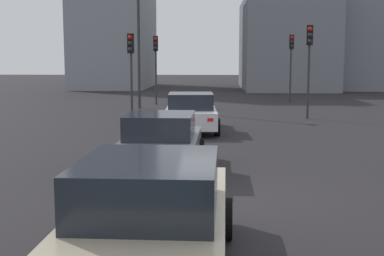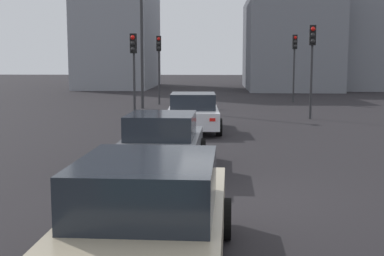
% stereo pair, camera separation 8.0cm
% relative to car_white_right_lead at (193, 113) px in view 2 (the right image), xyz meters
% --- Properties ---
extents(ground_plane, '(160.00, 160.00, 0.20)m').
position_rel_car_white_right_lead_xyz_m(ground_plane, '(-9.49, -1.43, -0.81)').
color(ground_plane, black).
extents(car_white_right_lead, '(4.36, 2.23, 1.47)m').
position_rel_car_white_right_lead_xyz_m(car_white_right_lead, '(0.00, 0.00, 0.00)').
color(car_white_right_lead, silver).
rests_on(car_white_right_lead, ground_plane).
extents(car_grey_right_second, '(4.16, 2.07, 1.45)m').
position_rel_car_white_right_lead_xyz_m(car_grey_right_second, '(-7.26, 0.42, -0.01)').
color(car_grey_right_second, slate).
rests_on(car_grey_right_second, ground_plane).
extents(car_beige_right_third, '(4.71, 2.15, 1.56)m').
position_rel_car_white_right_lead_xyz_m(car_beige_right_third, '(-13.47, -0.07, 0.04)').
color(car_beige_right_third, tan).
rests_on(car_beige_right_third, ground_plane).
extents(traffic_light_near_left, '(0.32, 0.30, 3.90)m').
position_rel_car_white_right_lead_xyz_m(traffic_light_near_left, '(4.27, 2.95, 2.10)').
color(traffic_light_near_left, '#2D2D30').
rests_on(traffic_light_near_left, ground_plane).
extents(traffic_light_near_right, '(0.32, 0.29, 4.11)m').
position_rel_car_white_right_lead_xyz_m(traffic_light_near_right, '(11.51, 2.58, 2.24)').
color(traffic_light_near_right, '#2D2D30').
rests_on(traffic_light_near_right, ground_plane).
extents(traffic_light_far_left, '(0.32, 0.29, 4.26)m').
position_rel_car_white_right_lead_xyz_m(traffic_light_far_left, '(13.67, -5.80, 2.34)').
color(traffic_light_far_left, '#2D2D30').
rests_on(traffic_light_far_left, ground_plane).
extents(traffic_light_far_right, '(0.32, 0.30, 4.26)m').
position_rel_car_white_right_lead_xyz_m(traffic_light_far_right, '(4.27, -5.21, 2.34)').
color(traffic_light_far_right, '#2D2D30').
rests_on(traffic_light_far_right, ground_plane).
extents(street_lamp_kerbside, '(0.56, 0.36, 9.03)m').
position_rel_car_white_right_lead_xyz_m(street_lamp_kerbside, '(9.07, 3.25, 4.48)').
color(street_lamp_kerbside, '#2D2D30').
rests_on(street_lamp_kerbside, ground_plane).
extents(building_facade_left, '(13.38, 7.57, 13.32)m').
position_rel_car_white_right_lead_xyz_m(building_facade_left, '(31.26, -15.43, 5.94)').
color(building_facade_left, slate).
rests_on(building_facade_left, ground_plane).
extents(building_facade_center, '(13.58, 7.66, 8.13)m').
position_rel_car_white_right_lead_xyz_m(building_facade_center, '(29.07, -7.43, 3.35)').
color(building_facade_center, slate).
rests_on(building_facade_center, ground_plane).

